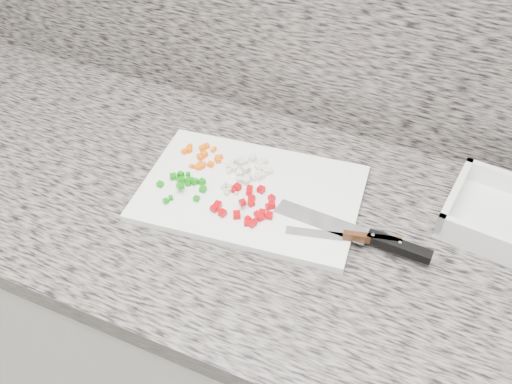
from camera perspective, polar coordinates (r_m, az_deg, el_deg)
cabinet at (r=1.42m, az=1.87°, el=-15.84°), size 3.92×0.62×0.86m
countertop at (r=1.06m, az=2.42°, el=-3.15°), size 3.96×0.64×0.04m
cutting_board at (r=1.08m, az=-0.53°, el=-0.08°), size 0.44×0.32×0.01m
carrot_pile at (r=1.14m, az=-5.37°, el=3.55°), size 0.09×0.08×0.02m
onion_pile at (r=1.11m, az=-0.61°, el=2.39°), size 0.09×0.09×0.02m
green_pepper_pile at (r=1.08m, az=-7.12°, el=0.83°), size 0.09×0.09×0.02m
red_pepper_pile at (r=1.03m, az=-0.76°, el=-1.41°), size 0.11×0.10×0.02m
garlic_pile at (r=1.07m, az=-2.51°, el=0.48°), size 0.04×0.05×0.01m
chef_knife at (r=1.00m, az=11.47°, el=-4.48°), size 0.28×0.05×0.02m
paring_knife at (r=0.99m, az=10.08°, el=-4.51°), size 0.20×0.06×0.02m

